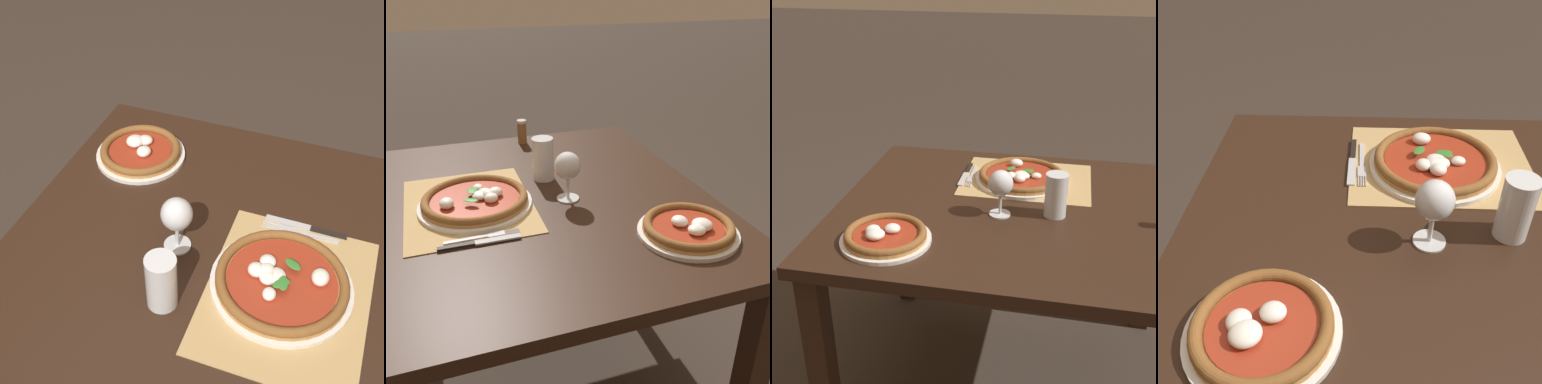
{
  "view_description": "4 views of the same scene",
  "coord_description": "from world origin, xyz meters",
  "views": [
    {
      "loc": [
        -0.81,
        -0.3,
        1.75
      ],
      "look_at": [
        0.18,
        0.07,
        0.81
      ],
      "focal_mm": 50.0,
      "sensor_mm": 36.0,
      "label": 1
    },
    {
      "loc": [
        1.23,
        -0.32,
        1.37
      ],
      "look_at": [
        0.16,
        0.05,
        0.82
      ],
      "focal_mm": 42.0,
      "sensor_mm": 36.0,
      "label": 2
    },
    {
      "loc": [
        -0.16,
        1.6,
        1.54
      ],
      "look_at": [
        0.17,
        0.01,
        0.78
      ],
      "focal_mm": 50.0,
      "sensor_mm": 36.0,
      "label": 3
    },
    {
      "loc": [
        0.18,
        0.76,
        1.4
      ],
      "look_at": [
        0.21,
        0.01,
        0.83
      ],
      "focal_mm": 42.0,
      "sensor_mm": 36.0,
      "label": 4
    }
  ],
  "objects": [
    {
      "name": "paper_placemat",
      "position": [
        -0.02,
        -0.24,
        0.74
      ],
      "size": [
        0.47,
        0.37,
        0.0
      ],
      "primitive_type": "cube",
      "color": "tan",
      "rests_on": "dining_table"
    },
    {
      "name": "pizza_far",
      "position": [
        0.35,
        0.3,
        0.76
      ],
      "size": [
        0.27,
        0.27,
        0.05
      ],
      "color": "silver",
      "rests_on": "dining_table"
    },
    {
      "name": "pizza_near",
      "position": [
        0.0,
        -0.22,
        0.76
      ],
      "size": [
        0.34,
        0.34,
        0.05
      ],
      "color": "silver",
      "rests_on": "paper_placemat"
    },
    {
      "name": "wine_glass",
      "position": [
        0.04,
        0.06,
        0.85
      ],
      "size": [
        0.08,
        0.08,
        0.16
      ],
      "color": "silver",
      "rests_on": "dining_table"
    },
    {
      "name": "fork",
      "position": [
        0.19,
        -0.22,
        0.75
      ],
      "size": [
        0.02,
        0.2,
        0.0
      ],
      "color": "#B7B7BC",
      "rests_on": "paper_placemat"
    },
    {
      "name": "knife",
      "position": [
        0.21,
        -0.24,
        0.75
      ],
      "size": [
        0.02,
        0.22,
        0.01
      ],
      "color": "black",
      "rests_on": "paper_placemat"
    },
    {
      "name": "pint_glass",
      "position": [
        -0.13,
        0.03,
        0.81
      ],
      "size": [
        0.07,
        0.07,
        0.15
      ],
      "color": "silver",
      "rests_on": "dining_table"
    },
    {
      "name": "ground_plane",
      "position": [
        0.0,
        0.0,
        0.0
      ],
      "size": [
        24.0,
        24.0,
        0.0
      ],
      "primitive_type": "plane",
      "color": "#382D26"
    },
    {
      "name": "dining_table",
      "position": [
        0.0,
        0.0,
        0.64
      ],
      "size": [
        1.18,
        0.99,
        0.74
      ],
      "color": "black",
      "rests_on": "ground"
    }
  ]
}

